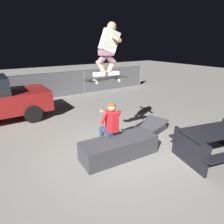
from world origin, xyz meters
TOP-DOWN VIEW (x-y plane):
  - ground_plane at (0.00, 0.00)m, footprint 40.00×40.00m
  - ledge_box_main at (-0.15, -0.15)m, footprint 1.91×0.80m
  - person_sitting_on_ledge at (-0.16, 0.24)m, footprint 0.59×0.76m
  - skateboard at (-0.26, 0.23)m, footprint 1.04×0.31m
  - skater_airborne at (-0.20, 0.22)m, footprint 0.63×0.89m
  - kicker_ramp at (1.58, 0.55)m, footprint 1.22×0.98m
  - picnic_table_back at (1.72, -1.47)m, footprint 1.97×1.70m
  - fence_back at (0.00, 6.11)m, footprint 12.05×0.05m

SIDE VIEW (x-z plane):
  - ground_plane at x=0.00m, z-range 0.00..0.00m
  - kicker_ramp at x=1.58m, z-range -0.13..0.25m
  - ledge_box_main at x=-0.15m, z-range 0.00..0.46m
  - picnic_table_back at x=1.72m, z-range 0.12..0.87m
  - fence_back at x=0.00m, z-range 0.05..1.33m
  - person_sitting_on_ledge at x=-0.16m, z-range 0.07..1.36m
  - skateboard at x=-0.26m, z-range 1.79..1.92m
  - skater_airborne at x=-0.20m, z-range 1.98..3.10m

